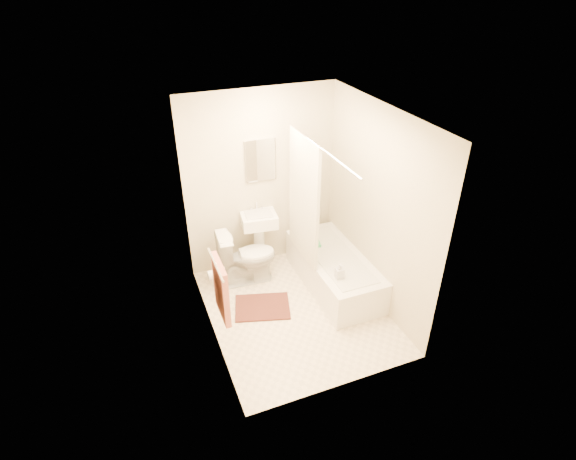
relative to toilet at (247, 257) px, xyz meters
name	(u,v)px	position (x,y,z in m)	size (l,w,h in m)	color
floor	(296,310)	(0.35, -0.80, -0.37)	(2.40, 2.40, 0.00)	beige
ceiling	(298,115)	(0.35, -0.80, 2.03)	(2.40, 2.40, 0.00)	white
wall_back	(261,182)	(0.35, 0.40, 0.83)	(2.00, 0.02, 2.40)	beige
wall_left	(205,244)	(-0.65, -0.80, 0.83)	(0.02, 2.40, 2.40)	beige
wall_right	(377,209)	(1.35, -0.80, 0.83)	(0.02, 2.40, 2.40)	beige
mirror	(261,160)	(0.35, 0.38, 1.13)	(0.40, 0.03, 0.55)	white
curtain_rod	(321,148)	(0.65, -0.70, 1.63)	(0.03, 0.03, 1.70)	silver
shower_curtain	(304,199)	(0.65, -0.30, 0.85)	(0.04, 0.80, 1.55)	silver
towel_bar	(216,264)	(-0.61, -1.05, 0.73)	(0.02, 0.02, 0.60)	silver
towel	(221,289)	(-0.58, -1.05, 0.41)	(0.06, 0.45, 0.66)	#CC7266
toilet_paper	(213,275)	(-0.58, -0.68, 0.33)	(0.12, 0.12, 0.11)	white
toilet	(247,257)	(0.00, 0.00, 0.00)	(0.42, 0.75, 0.73)	silver
sink	(259,238)	(0.26, 0.26, 0.08)	(0.45, 0.36, 0.89)	white
bathtub	(334,270)	(1.00, -0.50, -0.14)	(0.69, 1.59, 0.45)	white
bath_mat	(262,307)	(-0.01, -0.60, -0.36)	(0.66, 0.49, 0.02)	#563322
soap_bottle	(340,271)	(0.84, -0.94, 0.18)	(0.09, 0.10, 0.21)	white
scrub_brush	(317,242)	(0.91, -0.16, 0.10)	(0.06, 0.21, 0.04)	#3CB96A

